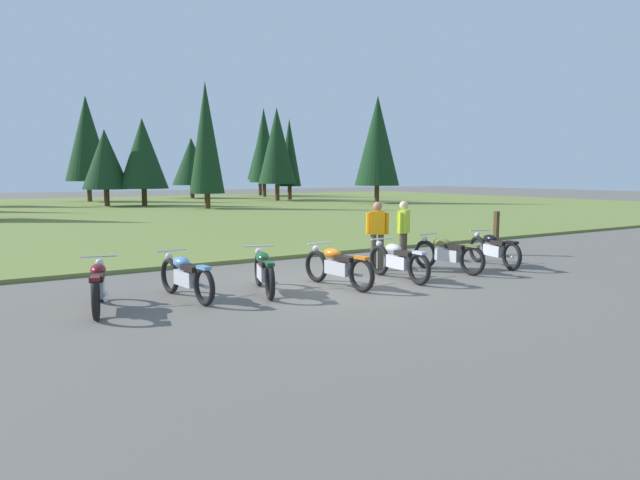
# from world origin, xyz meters

# --- Properties ---
(ground_plane) EXTENTS (140.00, 140.00, 0.00)m
(ground_plane) POSITION_xyz_m (0.00, 0.00, 0.00)
(ground_plane) COLOR #605B54
(grass_moorland) EXTENTS (80.00, 44.00, 0.10)m
(grass_moorland) POSITION_xyz_m (0.00, 25.78, 0.05)
(grass_moorland) COLOR olive
(grass_moorland) RESTS_ON ground
(forest_treeline) EXTENTS (45.17, 24.13, 8.70)m
(forest_treeline) POSITION_xyz_m (5.87, 34.14, 4.39)
(forest_treeline) COLOR #47331E
(forest_treeline) RESTS_ON ground
(motorcycle_maroon) EXTENTS (0.75, 2.06, 0.88)m
(motorcycle_maroon) POSITION_xyz_m (-4.69, 0.26, 0.44)
(motorcycle_maroon) COLOR black
(motorcycle_maroon) RESTS_ON ground
(motorcycle_sky_blue) EXTENTS (0.64, 2.09, 0.88)m
(motorcycle_sky_blue) POSITION_xyz_m (-3.12, 0.34, 0.44)
(motorcycle_sky_blue) COLOR black
(motorcycle_sky_blue) RESTS_ON ground
(motorcycle_british_green) EXTENTS (0.84, 2.03, 0.88)m
(motorcycle_british_green) POSITION_xyz_m (-1.62, 0.10, 0.44)
(motorcycle_british_green) COLOR black
(motorcycle_british_green) RESTS_ON ground
(motorcycle_orange) EXTENTS (0.65, 2.09, 0.88)m
(motorcycle_orange) POSITION_xyz_m (-0.06, -0.19, 0.44)
(motorcycle_orange) COLOR black
(motorcycle_orange) RESTS_ON ground
(motorcycle_silver) EXTENTS (0.62, 2.10, 0.88)m
(motorcycle_silver) POSITION_xyz_m (1.52, -0.23, 0.44)
(motorcycle_silver) COLOR black
(motorcycle_silver) RESTS_ON ground
(motorcycle_olive) EXTENTS (0.64, 2.09, 0.88)m
(motorcycle_olive) POSITION_xyz_m (3.21, -0.03, 0.44)
(motorcycle_olive) COLOR black
(motorcycle_olive) RESTS_ON ground
(motorcycle_black) EXTENTS (0.70, 2.07, 0.88)m
(motorcycle_black) POSITION_xyz_m (4.81, -0.04, 0.44)
(motorcycle_black) COLOR black
(motorcycle_black) RESTS_ON ground
(rider_in_hivis_vest) EXTENTS (0.46, 0.39, 1.67)m
(rider_in_hivis_vest) POSITION_xyz_m (1.92, 1.04, 0.95)
(rider_in_hivis_vest) COLOR #4C4233
(rider_in_hivis_vest) RESTS_ON ground
(rider_with_back_turned) EXTENTS (0.48, 0.37, 1.67)m
(rider_with_back_turned) POSITION_xyz_m (2.67, 0.97, 0.95)
(rider_with_back_turned) COLOR #4C4233
(rider_with_back_turned) RESTS_ON ground
(trail_marker_post) EXTENTS (0.12, 0.12, 1.26)m
(trail_marker_post) POSITION_xyz_m (6.47, 1.34, 0.63)
(trail_marker_post) COLOR #47331E
(trail_marker_post) RESTS_ON ground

